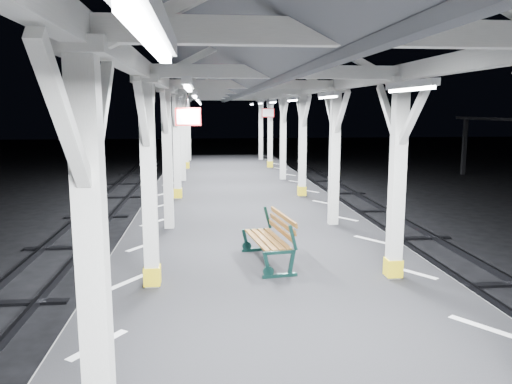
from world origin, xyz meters
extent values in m
cube|color=black|center=(0.00, 0.00, 0.50)|extent=(6.00, 50.00, 1.00)
cube|color=silver|center=(-2.45, 0.00, 1.00)|extent=(1.00, 48.00, 0.01)
cube|color=silver|center=(2.45, 0.00, 1.00)|extent=(1.00, 48.00, 0.01)
cube|color=silver|center=(-2.00, -2.00, 2.60)|extent=(0.22, 0.22, 3.20)
cube|color=silver|center=(-2.00, -2.00, 4.26)|extent=(0.40, 0.40, 0.12)
cube|color=silver|center=(-2.00, -1.45, 3.75)|extent=(0.10, 0.99, 0.99)
cube|color=silver|center=(-2.00, -2.55, 3.75)|extent=(0.10, 0.99, 0.99)
cube|color=silver|center=(-2.00, 2.00, 2.60)|extent=(0.22, 0.22, 3.20)
cube|color=silver|center=(-2.00, 2.00, 4.26)|extent=(0.40, 0.40, 0.12)
cube|color=yellow|center=(-2.00, 2.00, 1.18)|extent=(0.26, 0.26, 0.30)
cube|color=silver|center=(-2.00, 2.55, 3.75)|extent=(0.10, 0.99, 0.99)
cube|color=silver|center=(-2.00, 1.45, 3.75)|extent=(0.10, 0.99, 0.99)
cube|color=silver|center=(-2.00, 6.00, 2.60)|extent=(0.22, 0.22, 3.20)
cube|color=silver|center=(-2.00, 6.00, 4.26)|extent=(0.40, 0.40, 0.12)
cube|color=silver|center=(-2.00, 6.55, 3.75)|extent=(0.10, 0.99, 0.99)
cube|color=silver|center=(-2.00, 5.45, 3.75)|extent=(0.10, 0.99, 0.99)
cube|color=silver|center=(-2.00, 10.00, 2.60)|extent=(0.22, 0.22, 3.20)
cube|color=silver|center=(-2.00, 10.00, 4.26)|extent=(0.40, 0.40, 0.12)
cube|color=yellow|center=(-2.00, 10.00, 1.18)|extent=(0.26, 0.26, 0.30)
cube|color=silver|center=(-2.00, 10.55, 3.75)|extent=(0.10, 0.99, 0.99)
cube|color=silver|center=(-2.00, 9.45, 3.75)|extent=(0.10, 0.99, 0.99)
cube|color=silver|center=(-2.00, 14.00, 2.60)|extent=(0.22, 0.22, 3.20)
cube|color=silver|center=(-2.00, 14.00, 4.26)|extent=(0.40, 0.40, 0.12)
cube|color=silver|center=(-2.00, 14.55, 3.75)|extent=(0.10, 0.99, 0.99)
cube|color=silver|center=(-2.00, 13.45, 3.75)|extent=(0.10, 0.99, 0.99)
cube|color=silver|center=(-2.00, 18.00, 2.60)|extent=(0.22, 0.22, 3.20)
cube|color=silver|center=(-2.00, 18.00, 4.26)|extent=(0.40, 0.40, 0.12)
cube|color=yellow|center=(-2.00, 18.00, 1.18)|extent=(0.26, 0.26, 0.30)
cube|color=silver|center=(-2.00, 18.55, 3.75)|extent=(0.10, 0.99, 0.99)
cube|color=silver|center=(-2.00, 17.45, 3.75)|extent=(0.10, 0.99, 0.99)
cube|color=silver|center=(-2.00, 22.00, 2.60)|extent=(0.22, 0.22, 3.20)
cube|color=silver|center=(-2.00, 22.00, 4.26)|extent=(0.40, 0.40, 0.12)
cube|color=silver|center=(-2.00, 22.55, 3.75)|extent=(0.10, 0.99, 0.99)
cube|color=silver|center=(-2.00, 21.45, 3.75)|extent=(0.10, 0.99, 0.99)
cube|color=silver|center=(2.00, 2.00, 2.60)|extent=(0.22, 0.22, 3.20)
cube|color=silver|center=(2.00, 2.00, 4.26)|extent=(0.40, 0.40, 0.12)
cube|color=yellow|center=(2.00, 2.00, 1.18)|extent=(0.26, 0.26, 0.30)
cube|color=silver|center=(2.00, 2.55, 3.75)|extent=(0.10, 0.99, 0.99)
cube|color=silver|center=(2.00, 1.45, 3.75)|extent=(0.10, 0.99, 0.99)
cube|color=silver|center=(2.00, 6.00, 2.60)|extent=(0.22, 0.22, 3.20)
cube|color=silver|center=(2.00, 6.00, 4.26)|extent=(0.40, 0.40, 0.12)
cube|color=silver|center=(2.00, 6.55, 3.75)|extent=(0.10, 0.99, 0.99)
cube|color=silver|center=(2.00, 5.45, 3.75)|extent=(0.10, 0.99, 0.99)
cube|color=silver|center=(2.00, 10.00, 2.60)|extent=(0.22, 0.22, 3.20)
cube|color=silver|center=(2.00, 10.00, 4.26)|extent=(0.40, 0.40, 0.12)
cube|color=yellow|center=(2.00, 10.00, 1.18)|extent=(0.26, 0.26, 0.30)
cube|color=silver|center=(2.00, 10.55, 3.75)|extent=(0.10, 0.99, 0.99)
cube|color=silver|center=(2.00, 9.45, 3.75)|extent=(0.10, 0.99, 0.99)
cube|color=silver|center=(2.00, 14.00, 2.60)|extent=(0.22, 0.22, 3.20)
cube|color=silver|center=(2.00, 14.00, 4.26)|extent=(0.40, 0.40, 0.12)
cube|color=silver|center=(2.00, 14.55, 3.75)|extent=(0.10, 0.99, 0.99)
cube|color=silver|center=(2.00, 13.45, 3.75)|extent=(0.10, 0.99, 0.99)
cube|color=silver|center=(2.00, 18.00, 2.60)|extent=(0.22, 0.22, 3.20)
cube|color=silver|center=(2.00, 18.00, 4.26)|extent=(0.40, 0.40, 0.12)
cube|color=yellow|center=(2.00, 18.00, 1.18)|extent=(0.26, 0.26, 0.30)
cube|color=silver|center=(2.00, 18.55, 3.75)|extent=(0.10, 0.99, 0.99)
cube|color=silver|center=(2.00, 17.45, 3.75)|extent=(0.10, 0.99, 0.99)
cube|color=silver|center=(2.00, 22.00, 2.60)|extent=(0.22, 0.22, 3.20)
cube|color=silver|center=(2.00, 22.00, 4.26)|extent=(0.40, 0.40, 0.12)
cube|color=silver|center=(2.00, 22.55, 3.75)|extent=(0.10, 0.99, 0.99)
cube|color=silver|center=(2.00, 21.45, 3.75)|extent=(0.10, 0.99, 0.99)
cube|color=silver|center=(-2.00, 0.00, 4.38)|extent=(0.18, 48.00, 0.24)
cube|color=silver|center=(2.00, 0.00, 4.38)|extent=(0.18, 48.00, 0.24)
cube|color=silver|center=(0.00, -2.00, 4.38)|extent=(4.20, 0.14, 0.20)
cube|color=silver|center=(0.00, 2.00, 4.38)|extent=(4.20, 0.14, 0.20)
cube|color=silver|center=(0.00, 6.00, 4.38)|extent=(4.20, 0.14, 0.20)
cube|color=silver|center=(0.00, 10.00, 4.38)|extent=(4.20, 0.14, 0.20)
cube|color=silver|center=(0.00, 14.00, 4.38)|extent=(4.20, 0.14, 0.20)
cube|color=silver|center=(0.00, 18.00, 4.38)|extent=(4.20, 0.14, 0.20)
cube|color=silver|center=(0.00, 22.00, 4.38)|extent=(4.20, 0.14, 0.20)
cube|color=#4A4B51|center=(-1.30, 0.00, 4.92)|extent=(2.80, 49.00, 1.45)
cube|color=#4A4B51|center=(1.30, 0.00, 4.92)|extent=(2.80, 49.00, 1.45)
cube|color=silver|center=(-1.30, -4.00, 4.10)|extent=(0.10, 1.35, 0.08)
cube|color=white|center=(-1.30, -4.00, 4.05)|extent=(0.05, 1.25, 0.05)
cube|color=silver|center=(-1.30, 0.00, 4.10)|extent=(0.10, 1.35, 0.08)
cube|color=white|center=(-1.30, 0.00, 4.05)|extent=(0.05, 1.25, 0.05)
cube|color=silver|center=(-1.30, 4.00, 4.10)|extent=(0.10, 1.35, 0.08)
cube|color=white|center=(-1.30, 4.00, 4.05)|extent=(0.05, 1.25, 0.05)
cube|color=silver|center=(-1.30, 8.00, 4.10)|extent=(0.10, 1.35, 0.08)
cube|color=white|center=(-1.30, 8.00, 4.05)|extent=(0.05, 1.25, 0.05)
cube|color=silver|center=(-1.30, 12.00, 4.10)|extent=(0.10, 1.35, 0.08)
cube|color=white|center=(-1.30, 12.00, 4.05)|extent=(0.05, 1.25, 0.05)
cube|color=silver|center=(-1.30, 16.00, 4.10)|extent=(0.10, 1.35, 0.08)
cube|color=white|center=(-1.30, 16.00, 4.05)|extent=(0.05, 1.25, 0.05)
cube|color=silver|center=(-1.30, 20.00, 4.10)|extent=(0.10, 1.35, 0.08)
cube|color=white|center=(-1.30, 20.00, 4.05)|extent=(0.05, 1.25, 0.05)
cube|color=silver|center=(1.30, 0.00, 4.10)|extent=(0.10, 1.35, 0.08)
cube|color=white|center=(1.30, 0.00, 4.05)|extent=(0.05, 1.25, 0.05)
cube|color=silver|center=(1.30, 4.00, 4.10)|extent=(0.10, 1.35, 0.08)
cube|color=white|center=(1.30, 4.00, 4.05)|extent=(0.05, 1.25, 0.05)
cube|color=silver|center=(1.30, 8.00, 4.10)|extent=(0.10, 1.35, 0.08)
cube|color=white|center=(1.30, 8.00, 4.05)|extent=(0.05, 1.25, 0.05)
cube|color=silver|center=(1.30, 12.00, 4.10)|extent=(0.10, 1.35, 0.08)
cube|color=white|center=(1.30, 12.00, 4.05)|extent=(0.05, 1.25, 0.05)
cube|color=silver|center=(1.30, 16.00, 4.10)|extent=(0.10, 1.35, 0.08)
cube|color=white|center=(1.30, 16.00, 4.05)|extent=(0.05, 1.25, 0.05)
cube|color=silver|center=(1.30, 20.00, 4.10)|extent=(0.10, 1.35, 0.08)
cube|color=white|center=(1.30, 20.00, 4.05)|extent=(0.05, 1.25, 0.05)
cylinder|color=black|center=(-1.44, 4.12, 4.02)|extent=(0.02, 0.02, 0.36)
cube|color=red|center=(-1.44, 4.12, 3.67)|extent=(0.50, 0.03, 0.35)
cube|color=white|center=(-1.44, 4.12, 3.67)|extent=(0.44, 0.04, 0.29)
cylinder|color=black|center=(1.39, 14.02, 4.02)|extent=(0.02, 0.02, 0.36)
cube|color=red|center=(1.39, 14.02, 3.67)|extent=(0.50, 0.03, 0.35)
cube|color=white|center=(1.39, 14.02, 3.67)|extent=(0.44, 0.05, 0.29)
cube|color=black|center=(14.00, 22.00, 1.65)|extent=(0.20, 0.20, 3.30)
sphere|color=silver|center=(14.00, 22.00, 3.22)|extent=(0.20, 0.20, 0.20)
cube|color=#0F2D28|center=(0.10, 2.20, 1.03)|extent=(0.61, 0.15, 0.06)
cube|color=#0F2D28|center=(-0.12, 2.17, 1.23)|extent=(0.16, 0.07, 0.47)
cube|color=#0F2D28|center=(0.30, 2.23, 1.23)|extent=(0.15, 0.07, 0.47)
cube|color=#0F2D28|center=(0.32, 2.23, 1.68)|extent=(0.17, 0.07, 0.45)
cube|color=#0F2D28|center=(-0.13, 3.82, 1.03)|extent=(0.61, 0.15, 0.06)
cube|color=#0F2D28|center=(-0.35, 3.78, 1.23)|extent=(0.16, 0.07, 0.47)
cube|color=#0F2D28|center=(0.07, 3.84, 1.23)|extent=(0.15, 0.07, 0.47)
cube|color=#0F2D28|center=(0.09, 3.85, 1.68)|extent=(0.17, 0.07, 0.45)
cube|color=brown|center=(-0.22, 2.98, 1.46)|extent=(0.31, 1.54, 0.04)
cube|color=brown|center=(-0.08, 3.00, 1.46)|extent=(0.31, 1.54, 0.04)
cube|color=brown|center=(0.05, 3.02, 1.46)|extent=(0.31, 1.54, 0.04)
cube|color=brown|center=(0.18, 3.04, 1.46)|extent=(0.31, 1.54, 0.04)
cube|color=brown|center=(0.25, 3.05, 1.60)|extent=(0.27, 1.54, 0.10)
cube|color=brown|center=(0.27, 3.05, 1.73)|extent=(0.27, 1.54, 0.10)
cube|color=brown|center=(0.29, 3.05, 1.87)|extent=(0.27, 1.54, 0.10)
camera|label=1|loc=(-1.13, -5.80, 3.82)|focal=35.00mm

